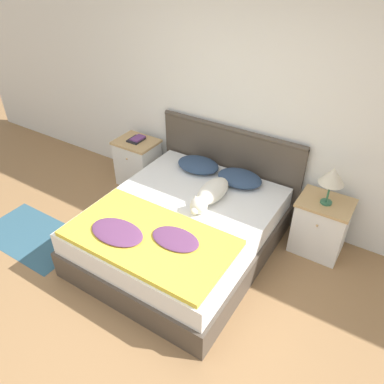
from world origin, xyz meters
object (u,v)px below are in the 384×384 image
dog (210,194)px  pillow_right (240,178)px  table_lamp (333,177)px  pillow_left (198,165)px  bed (182,231)px  nightstand_right (320,226)px  nightstand_left (138,162)px  book_stack (137,139)px

dog → pillow_right: bearing=77.7°
table_lamp → pillow_left: bearing=179.9°
bed → table_lamp: table_lamp is taller
pillow_right → nightstand_right: bearing=1.3°
nightstand_left → book_stack: book_stack is taller
nightstand_right → table_lamp: table_lamp is taller
nightstand_left → nightstand_right: same height
book_stack → bed: bearing=-33.3°
bed → table_lamp: 1.54m
bed → book_stack: 1.46m
dog → table_lamp: table_lamp is taller
dog → pillow_left: bearing=132.8°
table_lamp → bed: bearing=-148.1°
nightstand_right → pillow_right: bearing=-178.7°
nightstand_left → nightstand_right: (2.36, 0.00, 0.00)m
book_stack → table_lamp: size_ratio=0.52×
nightstand_right → pillow_left: pillow_left is taller
nightstand_left → nightstand_right: bearing=0.0°
bed → nightstand_right: 1.40m
nightstand_left → dog: (1.34, -0.48, 0.30)m
pillow_left → pillow_right: size_ratio=1.00×
nightstand_left → book_stack: bearing=98.3°
nightstand_right → book_stack: book_stack is taller
nightstand_right → table_lamp: 0.61m
dog → book_stack: bearing=159.7°
nightstand_right → table_lamp: bearing=-90.0°
pillow_left → nightstand_left: bearing=178.7°
pillow_right → nightstand_left: bearing=179.1°
nightstand_right → dog: (-1.02, -0.48, 0.30)m
bed → table_lamp: size_ratio=4.94×
dog → book_stack: dog is taller
nightstand_left → nightstand_right: size_ratio=1.00×
table_lamp → book_stack: bearing=179.0°
nightstand_right → book_stack: bearing=179.5°
pillow_right → dog: bearing=-102.3°
nightstand_right → pillow_left: (-1.44, -0.02, 0.27)m
pillow_left → pillow_right: 0.52m
nightstand_left → pillow_left: pillow_left is taller
bed → nightstand_left: size_ratio=3.14×
nightstand_left → dog: dog is taller
pillow_left → book_stack: size_ratio=2.41×
bed → nightstand_left: bearing=147.3°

